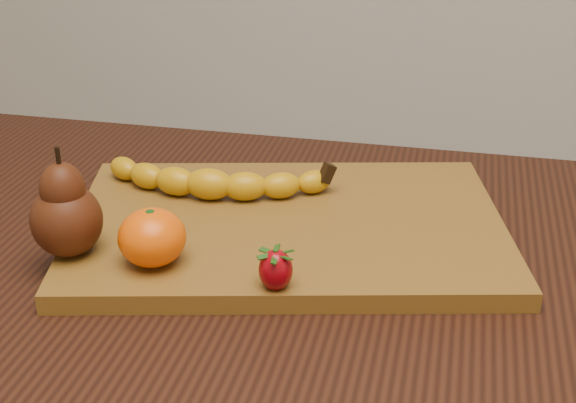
% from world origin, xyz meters
% --- Properties ---
extents(table, '(1.00, 0.70, 0.76)m').
position_xyz_m(table, '(0.00, 0.00, 0.66)').
color(table, black).
rests_on(table, ground).
extents(cutting_board, '(0.51, 0.39, 0.02)m').
position_xyz_m(cutting_board, '(0.10, 0.07, 0.77)').
color(cutting_board, brown).
rests_on(cutting_board, table).
extents(banana, '(0.23, 0.07, 0.03)m').
position_xyz_m(banana, '(0.00, 0.10, 0.80)').
color(banana, '#C99409').
rests_on(banana, cutting_board).
extents(pear, '(0.09, 0.09, 0.11)m').
position_xyz_m(pear, '(-0.09, -0.05, 0.83)').
color(pear, '#431B0A').
rests_on(pear, cutting_board).
extents(mandarin, '(0.07, 0.07, 0.05)m').
position_xyz_m(mandarin, '(-0.01, -0.05, 0.81)').
color(mandarin, '#F95602').
rests_on(mandarin, cutting_board).
extents(strawberry, '(0.04, 0.04, 0.04)m').
position_xyz_m(strawberry, '(0.12, -0.07, 0.80)').
color(strawberry, '#91030C').
rests_on(strawberry, cutting_board).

